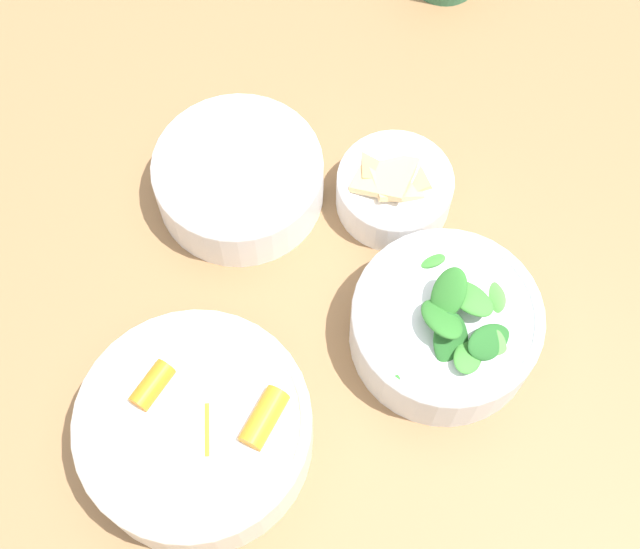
{
  "coord_description": "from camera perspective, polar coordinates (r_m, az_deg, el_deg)",
  "views": [
    {
      "loc": [
        -0.37,
        -0.03,
        1.51
      ],
      "look_at": [
        -0.02,
        -0.04,
        0.77
      ],
      "focal_mm": 50.0,
      "sensor_mm": 36.0,
      "label": 1
    }
  ],
  "objects": [
    {
      "name": "dining_table",
      "position": [
        0.96,
        -2.37,
        -2.75
      ],
      "size": [
        0.96,
        1.03,
        0.74
      ],
      "color": "olive",
      "rests_on": "ground_plane"
    },
    {
      "name": "ground_plane",
      "position": [
        1.56,
        -1.49,
        -11.61
      ],
      "size": [
        10.0,
        10.0,
        0.0
      ],
      "primitive_type": "plane",
      "color": "brown"
    },
    {
      "name": "bowl_cookies",
      "position": [
        0.87,
        4.75,
        5.54
      ],
      "size": [
        0.11,
        0.11,
        0.06
      ],
      "color": "white",
      "rests_on": "dining_table"
    },
    {
      "name": "bowl_greens",
      "position": [
        0.8,
        8.05,
        -3.19
      ],
      "size": [
        0.17,
        0.17,
        0.1
      ],
      "color": "silver",
      "rests_on": "dining_table"
    },
    {
      "name": "bowl_carrots",
      "position": [
        0.77,
        -7.94,
        -9.75
      ],
      "size": [
        0.2,
        0.2,
        0.08
      ],
      "color": "silver",
      "rests_on": "dining_table"
    },
    {
      "name": "bowl_beans_hotdog",
      "position": [
        0.88,
        -5.21,
        6.09
      ],
      "size": [
        0.16,
        0.16,
        0.06
      ],
      "color": "white",
      "rests_on": "dining_table"
    }
  ]
}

